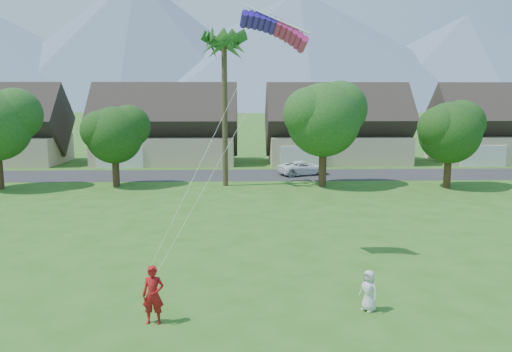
{
  "coord_description": "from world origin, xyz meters",
  "views": [
    {
      "loc": [
        -0.66,
        -12.36,
        7.43
      ],
      "look_at": [
        0.0,
        10.0,
        3.8
      ],
      "focal_mm": 35.0,
      "sensor_mm": 36.0,
      "label": 1
    }
  ],
  "objects_px": {
    "parked_car": "(303,168)",
    "parafoil_kite": "(276,27)",
    "kite_flyer": "(153,295)",
    "watcher": "(369,291)"
  },
  "relations": [
    {
      "from": "parked_car",
      "to": "parafoil_kite",
      "type": "distance_m",
      "value": 26.39
    },
    {
      "from": "parafoil_kite",
      "to": "kite_flyer",
      "type": "bearing_deg",
      "value": -119.45
    },
    {
      "from": "kite_flyer",
      "to": "parafoil_kite",
      "type": "bearing_deg",
      "value": 57.94
    },
    {
      "from": "parked_car",
      "to": "parafoil_kite",
      "type": "bearing_deg",
      "value": 148.75
    },
    {
      "from": "kite_flyer",
      "to": "parafoil_kite",
      "type": "distance_m",
      "value": 12.28
    },
    {
      "from": "parked_car",
      "to": "parafoil_kite",
      "type": "height_order",
      "value": "parafoil_kite"
    },
    {
      "from": "watcher",
      "to": "parafoil_kite",
      "type": "height_order",
      "value": "parafoil_kite"
    },
    {
      "from": "watcher",
      "to": "parked_car",
      "type": "relative_size",
      "value": 0.31
    },
    {
      "from": "parafoil_kite",
      "to": "watcher",
      "type": "bearing_deg",
      "value": -59.48
    },
    {
      "from": "parked_car",
      "to": "parafoil_kite",
      "type": "relative_size",
      "value": 1.56
    }
  ]
}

